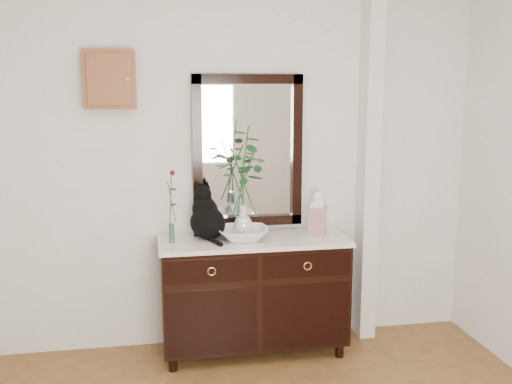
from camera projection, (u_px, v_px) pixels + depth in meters
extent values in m
cube|color=white|center=(234.00, 164.00, 4.34)|extent=(3.60, 0.04, 2.70)
cube|color=white|center=(369.00, 162.00, 4.44)|extent=(0.12, 0.20, 2.70)
cube|color=black|center=(253.00, 291.00, 4.27)|extent=(1.30, 0.50, 0.82)
cube|color=white|center=(253.00, 241.00, 4.21)|extent=(1.33, 0.52, 0.03)
cube|color=black|center=(248.00, 151.00, 4.33)|extent=(0.80, 0.06, 1.10)
cube|color=white|center=(247.00, 151.00, 4.34)|extent=(0.66, 0.01, 0.96)
cube|color=brown|center=(110.00, 79.00, 4.04)|extent=(0.35, 0.10, 0.40)
imported|color=white|center=(243.00, 234.00, 4.16)|extent=(0.38, 0.38, 0.09)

